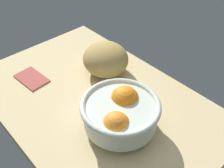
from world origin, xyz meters
TOP-DOWN VIEW (x-y plane):
  - ground_plane at (0.00, 0.00)cm, footprint 79.72×52.43cm
  - fruit_bowl at (-13.80, 2.10)cm, footprint 21.54×21.54cm
  - bread_loaf at (8.14, -11.77)cm, footprint 20.92×20.33cm
  - napkin_folded at (22.03, 9.88)cm, footprint 12.24×8.24cm

SIDE VIEW (x-z plane):
  - ground_plane at x=0.00cm, z-range -3.00..0.00cm
  - napkin_folded at x=22.03cm, z-range 0.00..0.88cm
  - bread_loaf at x=8.14cm, z-range 0.00..10.68cm
  - fruit_bowl at x=-13.80cm, z-range 0.49..11.70cm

